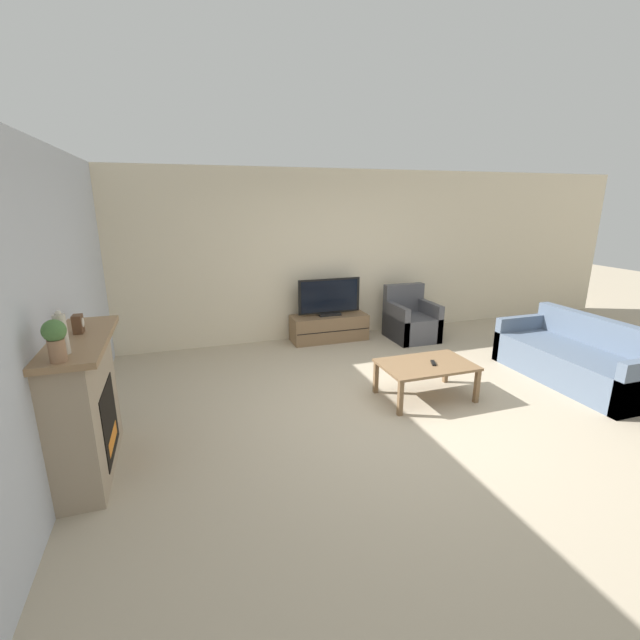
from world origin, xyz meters
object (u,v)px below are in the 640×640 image
at_px(tv_stand, 329,328).
at_px(couch, 577,360).
at_px(fireplace, 85,405).
at_px(mantel_vase_left, 61,333).
at_px(potted_plant, 55,338).
at_px(tv, 329,298).
at_px(remote, 433,363).
at_px(mantel_clock, 78,324).
at_px(coffee_table, 426,367).
at_px(armchair, 411,322).

distance_m(tv_stand, couch, 3.51).
xyz_separation_m(fireplace, mantel_vase_left, (0.02, -0.39, 0.73)).
relative_size(potted_plant, tv, 0.28).
bearing_deg(remote, fireplace, -152.04).
bearing_deg(couch, mantel_clock, -179.92).
bearing_deg(mantel_clock, tv, 39.59).
relative_size(mantel_vase_left, coffee_table, 0.30).
xyz_separation_m(fireplace, mantel_clock, (0.02, 0.13, 0.66)).
bearing_deg(remote, tv_stand, 123.16).
height_order(tv, remote, tv).
bearing_deg(remote, armchair, 89.75).
xyz_separation_m(potted_plant, coffee_table, (3.41, 0.86, -0.98)).
bearing_deg(couch, coffee_table, 175.18).
relative_size(mantel_clock, couch, 0.08).
bearing_deg(mantel_vase_left, fireplace, 92.51).
relative_size(coffee_table, remote, 6.84).
bearing_deg(remote, tv, 123.16).
height_order(mantel_vase_left, remote, mantel_vase_left).
bearing_deg(mantel_vase_left, potted_plant, -90.00).
distance_m(mantel_clock, tv, 4.02).
bearing_deg(tv, fireplace, -139.18).
distance_m(fireplace, couch, 5.53).
distance_m(tv, coffee_table, 2.40).
bearing_deg(tv, remote, -80.24).
bearing_deg(fireplace, tv, 40.82).
distance_m(tv_stand, tv, 0.49).
relative_size(mantel_vase_left, couch, 0.16).
xyz_separation_m(fireplace, tv, (3.08, 2.66, 0.10)).
xyz_separation_m(remote, couch, (2.02, -0.14, -0.16)).
bearing_deg(mantel_clock, armchair, 26.71).
distance_m(remote, couch, 2.04).
distance_m(tv, couch, 3.54).
bearing_deg(mantel_clock, fireplace, -97.81).
height_order(mantel_clock, armchair, mantel_clock).
height_order(mantel_vase_left, coffee_table, mantel_vase_left).
height_order(mantel_clock, potted_plant, potted_plant).
distance_m(tv_stand, remote, 2.43).
distance_m(fireplace, coffee_table, 3.45).
xyz_separation_m(mantel_clock, remote, (3.48, 0.15, -0.82)).
height_order(tv, coffee_table, tv).
relative_size(potted_plant, armchair, 0.34).
distance_m(fireplace, tv_stand, 4.10).
height_order(fireplace, coffee_table, fireplace).
bearing_deg(armchair, fireplace, -152.06).
height_order(tv, couch, tv).
bearing_deg(coffee_table, tv_stand, 98.27).
xyz_separation_m(coffee_table, couch, (2.09, -0.18, -0.10)).
relative_size(mantel_vase_left, remote, 2.04).
bearing_deg(armchair, couch, -62.84).
bearing_deg(tv_stand, remote, -80.25).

